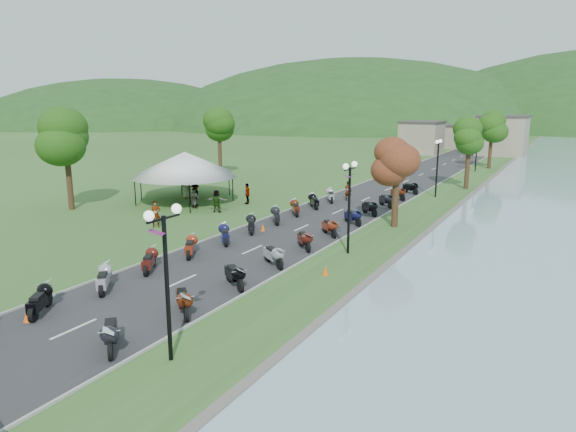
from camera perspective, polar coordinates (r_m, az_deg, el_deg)
The scene contains 14 objects.
road at distance 50.54m, azimuth 11.06°, elevation 2.93°, with size 7.00×120.00×0.02m, color #313134.
hills_backdrop at distance 208.17m, azimuth 25.25°, elevation 9.00°, with size 360.00×120.00×76.00m, color #285621, non-canonical shape.
far_building at distance 94.24m, azimuth 18.69°, elevation 8.34°, with size 18.00×16.00×5.00m, color gray.
moto_row_left at distance 29.41m, azimuth -8.91°, elevation -2.67°, with size 2.60×35.40×1.10m, color #331411, non-canonical shape.
moto_row_right at distance 32.25m, azimuth 4.71°, elevation -1.23°, with size 2.60×37.49×1.10m, color #331411, non-canonical shape.
streetlamp_near at distance 16.65m, azimuth -13.28°, elevation -7.69°, with size 1.40×1.40×5.00m, color black, non-canonical shape.
vendor_tent_main at distance 43.14m, azimuth -11.41°, elevation 3.99°, with size 5.62×5.62×4.00m, color white, non-canonical shape.
vendor_tent_side at distance 46.17m, azimuth -11.32°, elevation 4.54°, with size 5.44×5.44×4.00m, color white, non-canonical shape.
tree_park_left at distance 43.04m, azimuth -23.40°, elevation 6.75°, with size 3.34×3.34×9.28m, color #295F15, non-canonical shape.
tree_lakeside at distance 34.65m, azimuth 11.96°, elevation 4.38°, with size 2.48×2.48×6.90m, color #295F15, non-canonical shape.
pedestrian_a at distance 35.48m, azimuth -14.41°, elevation -1.23°, with size 0.66×0.49×1.82m, color slate.
pedestrian_b at distance 41.44m, azimuth -10.29°, elevation 0.89°, with size 0.80×0.44×1.66m, color slate.
pedestrian_c at distance 42.04m, azimuth -10.21°, elevation 1.06°, with size 1.22×0.50×1.88m, color slate.
traffic_cone_near at distance 22.13m, azimuth -26.98°, elevation -9.82°, with size 0.34×0.34×0.53m, color #F2590C.
Camera 1 is at (15.41, -7.44, 8.12)m, focal length 32.00 mm.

